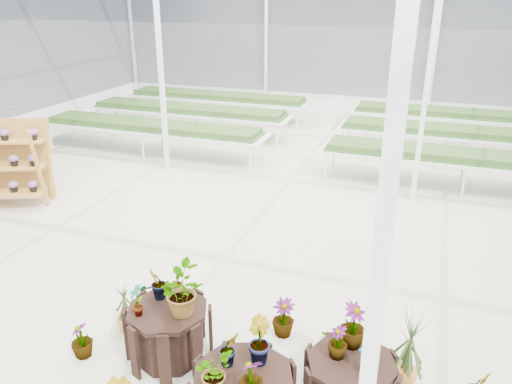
% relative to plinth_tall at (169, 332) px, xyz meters
% --- Properties ---
extents(ground_plane, '(24.00, 24.00, 0.00)m').
position_rel_plinth_tall_xyz_m(ground_plane, '(-0.49, 2.19, -0.35)').
color(ground_plane, gray).
rests_on(ground_plane, ground).
extents(greenhouse_shell, '(18.00, 24.00, 4.50)m').
position_rel_plinth_tall_xyz_m(greenhouse_shell, '(-0.49, 2.19, 1.90)').
color(greenhouse_shell, white).
rests_on(greenhouse_shell, ground).
extents(steel_frame, '(18.00, 24.00, 4.50)m').
position_rel_plinth_tall_xyz_m(steel_frame, '(-0.49, 2.19, 1.90)').
color(steel_frame, silver).
rests_on(steel_frame, ground).
extents(nursery_benches, '(16.00, 7.00, 0.84)m').
position_rel_plinth_tall_xyz_m(nursery_benches, '(-0.49, 9.39, 0.07)').
color(nursery_benches, silver).
rests_on(nursery_benches, ground).
extents(plinth_tall, '(1.32, 1.32, 0.69)m').
position_rel_plinth_tall_xyz_m(plinth_tall, '(0.00, 0.00, 0.00)').
color(plinth_tall, black).
rests_on(plinth_tall, ground).
extents(plinth_low, '(1.17, 1.17, 0.46)m').
position_rel_plinth_tall_xyz_m(plinth_low, '(2.20, 0.10, -0.11)').
color(plinth_low, black).
rests_on(plinth_low, ground).
extents(shelf_rack, '(1.86, 1.44, 1.75)m').
position_rel_plinth_tall_xyz_m(shelf_rack, '(-5.49, 3.12, 0.53)').
color(shelf_rack, olive).
rests_on(shelf_rack, ground).
extents(nursery_plants, '(4.86, 2.60, 1.29)m').
position_rel_plinth_tall_xyz_m(nursery_plants, '(1.05, 0.03, 0.22)').
color(nursery_plants, '#2D461C').
rests_on(nursery_plants, ground).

